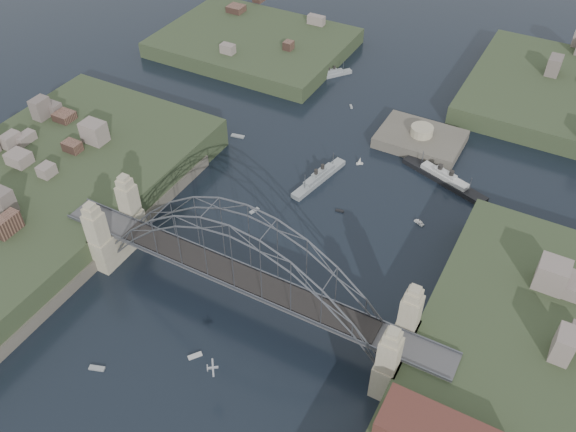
# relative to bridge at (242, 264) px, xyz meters

# --- Properties ---
(ground) EXTENTS (500.00, 500.00, 0.00)m
(ground) POSITION_rel_bridge_xyz_m (0.00, 0.00, -12.32)
(ground) COLOR black
(ground) RESTS_ON ground
(bridge) EXTENTS (84.00, 13.80, 24.60)m
(bridge) POSITION_rel_bridge_xyz_m (0.00, 0.00, 0.00)
(bridge) COLOR #4D4D50
(bridge) RESTS_ON ground
(shore_west) EXTENTS (50.50, 90.00, 12.00)m
(shore_west) POSITION_rel_bridge_xyz_m (-57.32, 0.00, -10.35)
(shore_west) COLOR #303E23
(shore_west) RESTS_ON ground
(shore_east) EXTENTS (50.50, 90.00, 12.00)m
(shore_east) POSITION_rel_bridge_xyz_m (57.32, 0.00, -10.35)
(shore_east) COLOR #303E23
(shore_east) RESTS_ON ground
(headland_nw) EXTENTS (60.00, 45.00, 9.00)m
(headland_nw) POSITION_rel_bridge_xyz_m (-55.00, 95.00, -11.82)
(headland_nw) COLOR #303E23
(headland_nw) RESTS_ON ground
(fort_island) EXTENTS (22.00, 16.00, 9.40)m
(fort_island) POSITION_rel_bridge_xyz_m (12.00, 70.00, -12.66)
(fort_island) COLOR #575146
(fort_island) RESTS_ON ground
(naval_cruiser_near) EXTENTS (6.15, 19.18, 5.71)m
(naval_cruiser_near) POSITION_rel_bridge_xyz_m (-4.77, 42.85, -11.44)
(naval_cruiser_near) COLOR #99A0A1
(naval_cruiser_near) RESTS_ON ground
(naval_cruiser_far) EXTENTS (9.82, 12.02, 4.62)m
(naval_cruiser_far) POSITION_rel_bridge_xyz_m (-24.48, 91.20, -11.60)
(naval_cruiser_far) COLOR #99A0A1
(naval_cruiser_far) RESTS_ON ground
(ocean_liner) EXTENTS (23.65, 10.94, 5.87)m
(ocean_liner) POSITION_rel_bridge_xyz_m (22.68, 57.37, -11.41)
(ocean_liner) COLOR black
(ocean_liner) RESTS_ON ground
(aeroplane) EXTENTS (2.44, 3.09, 0.53)m
(aeroplane) POSITION_rel_bridge_xyz_m (5.36, -18.87, -5.34)
(aeroplane) COLOR #BABCC1
(small_boat_a) EXTENTS (1.62, 2.76, 0.45)m
(small_boat_a) POSITION_rel_bridge_xyz_m (-13.04, 25.28, -12.17)
(small_boat_a) COLOR beige
(small_boat_a) RESTS_ON ground
(small_boat_b) EXTENTS (2.01, 0.98, 0.45)m
(small_boat_b) POSITION_rel_bridge_xyz_m (4.64, 34.93, -12.17)
(small_boat_b) COLOR beige
(small_boat_b) RESTS_ON ground
(small_boat_c) EXTENTS (2.29, 2.64, 0.45)m
(small_boat_c) POSITION_rel_bridge_xyz_m (-1.85, -14.73, -12.17)
(small_boat_c) COLOR beige
(small_boat_c) RESTS_ON ground
(small_boat_d) EXTENTS (2.54, 1.68, 1.43)m
(small_boat_d) POSITION_rel_bridge_xyz_m (22.48, 39.85, -12.04)
(small_boat_d) COLOR beige
(small_boat_d) RESTS_ON ground
(small_boat_e) EXTENTS (3.84, 1.87, 0.45)m
(small_boat_e) POSITION_rel_bridge_xyz_m (-32.78, 49.40, -12.17)
(small_boat_e) COLOR beige
(small_boat_e) RESTS_ON ground
(small_boat_f) EXTENTS (1.77, 1.52, 2.38)m
(small_boat_f) POSITION_rel_bridge_xyz_m (1.42, 53.93, -11.33)
(small_boat_f) COLOR beige
(small_boat_f) RESTS_ON ground
(small_boat_h) EXTENTS (1.61, 1.94, 0.45)m
(small_boat_h) POSITION_rel_bridge_xyz_m (-11.72, 77.92, -12.17)
(small_boat_h) COLOR beige
(small_boat_h) RESTS_ON ground
(small_boat_i) EXTENTS (2.30, 1.28, 0.45)m
(small_boat_i) POSITION_rel_bridge_xyz_m (30.09, 16.64, -12.17)
(small_boat_i) COLOR beige
(small_boat_i) RESTS_ON ground
(small_boat_j) EXTENTS (3.08, 1.88, 0.45)m
(small_boat_j) POSITION_rel_bridge_xyz_m (-16.02, -25.52, -12.17)
(small_boat_j) COLOR beige
(small_boat_j) RESTS_ON ground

